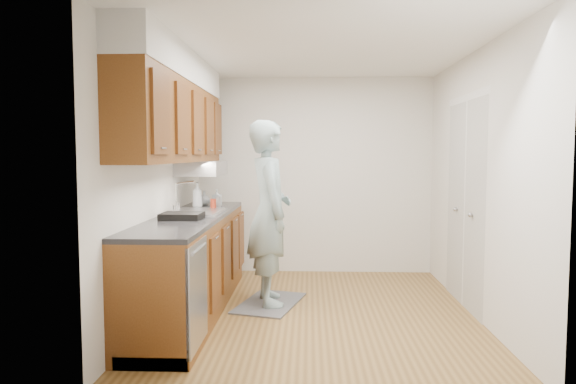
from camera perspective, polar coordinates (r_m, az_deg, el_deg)
The scene contains 16 objects.
floor at distance 5.09m, azimuth 3.08°, elevation -13.23°, with size 3.50×3.50×0.00m, color olive.
ceiling at distance 4.96m, azimuth 3.20°, elevation 15.55°, with size 3.50×3.50×0.00m, color white.
wall_left at distance 5.07m, azimuth -14.06°, elevation 0.97°, with size 0.02×3.50×2.50m, color silver.
wall_right at distance 5.11m, azimuth 20.20°, elevation 0.87°, with size 0.02×3.50×2.50m, color silver.
wall_back at distance 6.61m, azimuth 2.94°, elevation 1.82°, with size 3.00×0.02×2.50m, color silver.
counter at distance 5.09m, azimuth -10.65°, elevation -7.60°, with size 0.64×2.80×1.30m.
upper_cabinets at distance 5.08m, azimuth -12.22°, elevation 8.90°, with size 0.47×2.80×1.21m.
closet_door at distance 5.41m, azimuth 19.05°, elevation -1.33°, with size 0.02×1.22×2.05m, color beige.
floor_mat at distance 5.36m, azimuth -2.05°, elevation -12.23°, with size 0.53×0.90×0.02m, color slate.
person at distance 5.16m, azimuth -2.08°, elevation -0.92°, with size 0.74×0.49×2.09m, color #89A4A7.
soap_bottle_a at distance 5.67m, azimuth -10.04°, elevation -0.35°, with size 0.11×0.11×0.28m, color #B4BDC3.
soap_bottle_b at distance 5.88m, azimuth -7.90°, elevation -0.62°, with size 0.08×0.09×0.19m, color #B4BDC3.
soap_bottle_c at distance 6.00m, azimuth -9.30°, elevation -0.65°, with size 0.13×0.13×0.17m, color #B4BDC3.
soda_can at distance 5.50m, azimuth -8.30°, elevation -1.35°, with size 0.06×0.06×0.11m, color #A6321C.
steel_can at distance 5.68m, azimuth -7.79°, elevation -1.15°, with size 0.06×0.06×0.12m, color #A5A5AA.
dish_rack at distance 4.75m, azimuth -11.70°, elevation -2.61°, with size 0.36×0.30×0.06m, color black.
Camera 1 is at (-0.06, -4.86, 1.52)m, focal length 32.00 mm.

